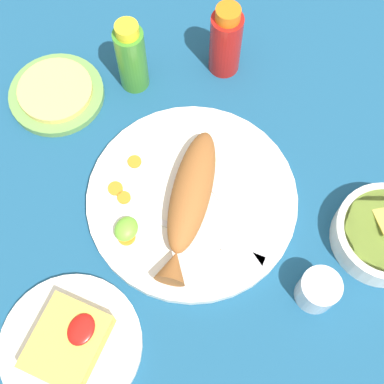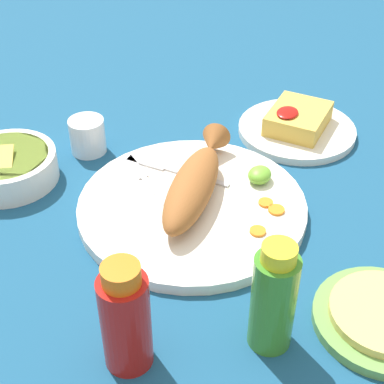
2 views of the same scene
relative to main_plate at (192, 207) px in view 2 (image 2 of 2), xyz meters
name	(u,v)px [view 2 (image 2 of 2)]	position (x,y,z in m)	size (l,w,h in m)	color
ground_plane	(192,211)	(0.00, 0.00, -0.01)	(4.00, 4.00, 0.00)	navy
main_plate	(192,207)	(0.00, 0.00, 0.00)	(0.36, 0.36, 0.02)	white
fried_fish	(195,182)	(-0.02, 0.00, 0.04)	(0.27, 0.10, 0.05)	#935628
fork_near	(146,181)	(-0.02, -0.09, 0.01)	(0.12, 0.16, 0.00)	silver
fork_far	(170,169)	(-0.06, -0.07, 0.01)	(0.02, 0.19, 0.00)	silver
carrot_slice_near	(258,231)	(0.02, 0.12, 0.01)	(0.02, 0.02, 0.00)	orange
carrot_slice_mid	(276,210)	(-0.04, 0.12, 0.01)	(0.03, 0.03, 0.00)	orange
carrot_slice_far	(266,203)	(-0.05, 0.10, 0.01)	(0.02, 0.02, 0.00)	orange
carrot_slice_extra	(259,176)	(-0.11, 0.07, 0.01)	(0.03, 0.03, 0.00)	orange
lime_wedge_main	(260,175)	(-0.10, 0.07, 0.02)	(0.04, 0.04, 0.02)	#6BB233
hot_sauce_bottle_red	(125,319)	(0.28, 0.06, 0.06)	(0.06, 0.06, 0.15)	#B21914
hot_sauce_bottle_green	(274,299)	(0.18, 0.19, 0.06)	(0.05, 0.05, 0.16)	#3D8428
salt_cup	(88,138)	(-0.07, -0.24, 0.02)	(0.06, 0.06, 0.06)	silver
side_plate_fries	(297,130)	(-0.29, 0.07, 0.00)	(0.22, 0.22, 0.01)	white
fries_pile	(298,118)	(-0.29, 0.07, 0.02)	(0.12, 0.10, 0.04)	gold
guacamole_bowl	(7,166)	(0.06, -0.31, 0.02)	(0.16, 0.16, 0.06)	white
tortilla_plate	(382,320)	(0.09, 0.31, 0.00)	(0.17, 0.17, 0.01)	#6B9E4C
tortilla_stack	(384,313)	(0.09, 0.31, 0.01)	(0.14, 0.14, 0.01)	#E0C666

